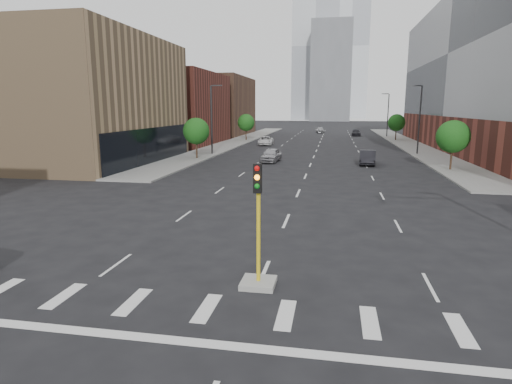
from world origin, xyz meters
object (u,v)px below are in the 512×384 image
(median_traffic_signal, at_px, (258,260))
(car_mid_right, at_px, (368,158))
(car_near_left, at_px, (271,155))
(car_far_left, at_px, (266,141))
(car_deep_right, at_px, (356,133))
(car_distant, at_px, (320,130))

(median_traffic_signal, distance_m, car_mid_right, 34.98)
(car_near_left, bearing_deg, car_far_left, 105.18)
(median_traffic_signal, xyz_separation_m, car_deep_right, (7.29, 83.87, -0.27))
(median_traffic_signal, height_order, car_near_left, median_traffic_signal)
(median_traffic_signal, relative_size, car_near_left, 0.94)
(car_near_left, height_order, car_mid_right, car_near_left)
(car_near_left, distance_m, car_deep_right, 50.39)
(car_distant, bearing_deg, car_far_left, -111.55)
(car_near_left, distance_m, car_far_left, 22.57)
(car_near_left, bearing_deg, median_traffic_signal, -77.79)
(car_far_left, relative_size, car_distant, 1.12)
(median_traffic_signal, xyz_separation_m, car_far_left, (-8.80, 57.11, -0.27))
(car_far_left, xyz_separation_m, car_deep_right, (16.09, 26.76, -0.00))
(median_traffic_signal, relative_size, car_deep_right, 0.91)
(car_distant, bearing_deg, car_near_left, -103.23)
(car_distant, bearing_deg, car_deep_right, -61.05)
(car_near_left, bearing_deg, car_distant, 91.09)
(car_far_left, distance_m, car_deep_right, 31.22)
(car_far_left, xyz_separation_m, car_distant, (7.79, 37.13, 0.06))
(car_mid_right, distance_m, car_deep_right, 49.46)
(car_near_left, relative_size, car_distant, 1.03)
(car_mid_right, relative_size, car_far_left, 0.94)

